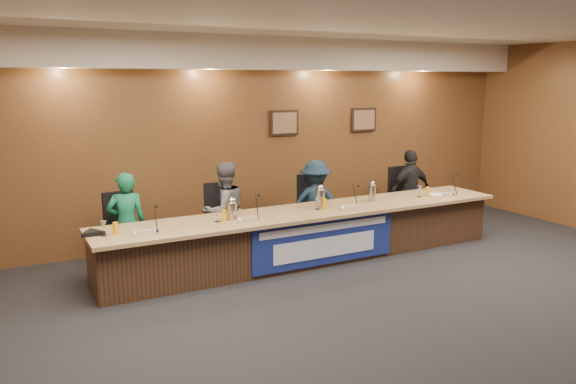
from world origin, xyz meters
name	(u,v)px	position (x,y,z in m)	size (l,w,h in m)	color
floor	(422,322)	(0.00, 0.00, 0.00)	(10.00, 10.00, 0.00)	black
ceiling	(438,11)	(0.00, 0.00, 3.20)	(10.00, 8.00, 0.04)	silver
wall_back	(262,139)	(0.00, 4.00, 1.60)	(10.00, 0.04, 3.20)	brown
soffit	(268,53)	(0.00, 3.75, 2.95)	(10.00, 0.50, 0.50)	beige
dais_body	(310,236)	(0.00, 2.40, 0.35)	(6.00, 0.80, 0.70)	#3C2516
dais_top	(312,211)	(0.00, 2.35, 0.72)	(6.10, 0.95, 0.05)	#A07D4F
banner	(325,241)	(0.00, 1.99, 0.38)	(2.20, 0.02, 0.65)	navy
banner_text_upper	(326,228)	(0.00, 1.97, 0.58)	(2.00, 0.01, 0.10)	silver
banner_text_lower	(326,247)	(0.00, 1.97, 0.30)	(1.60, 0.01, 0.28)	silver
wall_photo_left	(284,123)	(0.40, 3.97, 1.85)	(0.52, 0.04, 0.42)	black
wall_photo_right	(364,120)	(2.00, 3.97, 1.85)	(0.52, 0.04, 0.42)	black
panelist_a	(127,224)	(-2.44, 3.01, 0.69)	(0.50, 0.33, 1.38)	#105D3F
panelist_b	(224,211)	(-1.06, 3.01, 0.71)	(0.69, 0.54, 1.42)	#56555B
panelist_c	(315,203)	(0.45, 3.01, 0.67)	(0.86, 0.50, 1.34)	#112438
panelist_d	(410,190)	(2.33, 3.01, 0.70)	(0.82, 0.34, 1.40)	black
office_chair_a	(126,237)	(-2.44, 3.11, 0.48)	(0.48, 0.48, 0.08)	black
office_chair_b	(222,225)	(-1.06, 3.11, 0.48)	(0.48, 0.48, 0.08)	black
office_chair_c	(312,214)	(0.45, 3.11, 0.48)	(0.48, 0.48, 0.08)	black
office_chair_d	(406,202)	(2.33, 3.11, 0.48)	(0.48, 0.48, 0.08)	black
nameplate_a	(146,232)	(-2.40, 2.11, 0.80)	(0.24, 0.06, 0.09)	white
microphone_a	(156,231)	(-2.25, 2.24, 0.76)	(0.07, 0.07, 0.02)	black
juice_glass_a	(115,228)	(-2.71, 2.32, 0.82)	(0.06, 0.06, 0.15)	#F49E0D
water_glass_a	(104,229)	(-2.84, 2.32, 0.84)	(0.08, 0.08, 0.18)	silver
nameplate_b	(249,219)	(-1.07, 2.12, 0.80)	(0.24, 0.06, 0.09)	white
microphone_b	(256,217)	(-0.90, 2.28, 0.76)	(0.07, 0.07, 0.02)	black
juice_glass_b	(224,215)	(-1.33, 2.33, 0.82)	(0.06, 0.06, 0.15)	#F49E0D
water_glass_b	(217,215)	(-1.43, 2.32, 0.84)	(0.08, 0.08, 0.18)	silver
nameplate_c	(351,207)	(0.48, 2.09, 0.80)	(0.24, 0.06, 0.09)	white
microphone_c	(353,206)	(0.62, 2.22, 0.76)	(0.07, 0.07, 0.02)	black
juice_glass_c	(325,204)	(0.17, 2.29, 0.82)	(0.06, 0.06, 0.15)	#F49E0D
water_glass_c	(318,203)	(0.07, 2.32, 0.84)	(0.08, 0.08, 0.18)	silver
nameplate_d	(447,194)	(2.31, 2.13, 0.80)	(0.24, 0.06, 0.09)	white
microphone_d	(452,194)	(2.50, 2.21, 0.76)	(0.07, 0.07, 0.02)	black
juice_glass_d	(428,192)	(2.08, 2.31, 0.82)	(0.06, 0.06, 0.15)	#F49E0D
water_glass_d	(419,191)	(1.92, 2.32, 0.84)	(0.08, 0.08, 0.18)	silver
carafe_left	(232,211)	(-1.21, 2.35, 0.86)	(0.13, 0.13, 0.23)	silver
carafe_mid	(320,199)	(0.17, 2.42, 0.88)	(0.13, 0.13, 0.26)	silver
carafe_right	(372,193)	(1.07, 2.39, 0.88)	(0.11, 0.11, 0.26)	silver
speakerphone	(92,233)	(-2.96, 2.43, 0.78)	(0.32, 0.32, 0.05)	black
paper_stack	(437,195)	(2.29, 2.33, 0.75)	(0.22, 0.30, 0.01)	white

